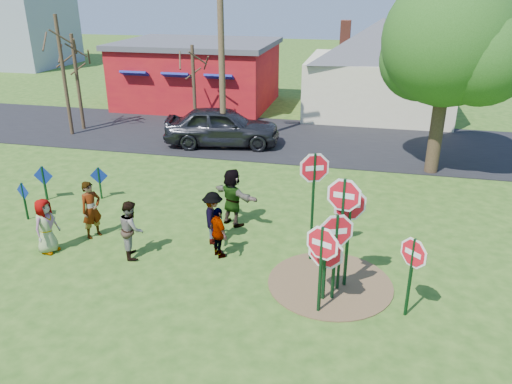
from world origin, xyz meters
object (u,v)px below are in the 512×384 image
at_px(leafy_tree, 452,47).
at_px(stop_sign_d, 350,214).
at_px(suv, 222,126).
at_px(utility_pole, 221,44).
at_px(stop_sign_a, 322,251).
at_px(stop_sign_b, 314,180).
at_px(person_b, 91,210).
at_px(person_a, 46,226).
at_px(stop_sign_c, 343,209).

bearing_deg(leafy_tree, stop_sign_d, -108.40).
relative_size(suv, leafy_tree, 0.70).
xyz_separation_m(stop_sign_d, utility_pole, (-6.22, 10.41, 2.69)).
bearing_deg(suv, leafy_tree, -109.09).
distance_m(stop_sign_a, suv, 13.39).
bearing_deg(stop_sign_d, stop_sign_a, -137.26).
xyz_separation_m(stop_sign_b, utility_pole, (-5.21, 9.30, 2.32)).
height_order(person_b, utility_pole, utility_pole).
distance_m(stop_sign_d, person_a, 8.46).
relative_size(stop_sign_d, leafy_tree, 0.37).
distance_m(utility_pole, leafy_tree, 9.36).
height_order(stop_sign_d, utility_pole, utility_pole).
height_order(stop_sign_c, stop_sign_d, stop_sign_c).
bearing_deg(stop_sign_d, leafy_tree, 47.17).
xyz_separation_m(stop_sign_a, leafy_tree, (3.58, 10.43, 3.33)).
relative_size(person_b, suv, 0.33).
bearing_deg(stop_sign_b, leafy_tree, 40.08).
bearing_deg(stop_sign_b, stop_sign_d, -70.92).
height_order(suv, leafy_tree, leafy_tree).
height_order(person_a, person_b, person_b).
distance_m(stop_sign_b, person_b, 6.77).
bearing_deg(person_b, stop_sign_b, -61.48).
height_order(person_b, suv, suv).
relative_size(stop_sign_b, stop_sign_c, 1.04).
xyz_separation_m(stop_sign_b, suv, (-5.39, 9.68, -1.44)).
relative_size(stop_sign_a, stop_sign_c, 0.75).
bearing_deg(person_a, person_b, -24.93).
xyz_separation_m(stop_sign_a, stop_sign_c, (0.36, 1.04, 0.59)).
distance_m(person_a, suv, 11.06).
bearing_deg(stop_sign_d, person_a, 156.25).
bearing_deg(person_b, leafy_tree, -24.63).
height_order(stop_sign_a, suv, stop_sign_a).
height_order(stop_sign_d, leafy_tree, leafy_tree).
bearing_deg(person_b, suv, 20.90).
height_order(stop_sign_c, suv, stop_sign_c).
height_order(stop_sign_b, suv, stop_sign_b).
bearing_deg(person_a, stop_sign_d, -80.29).
distance_m(stop_sign_a, person_b, 7.48).
bearing_deg(stop_sign_c, stop_sign_b, 132.35).
bearing_deg(utility_pole, stop_sign_b, -60.73).
bearing_deg(stop_sign_c, stop_sign_a, -100.07).
bearing_deg(stop_sign_b, utility_pole, 96.06).
bearing_deg(stop_sign_b, person_a, 166.09).
height_order(stop_sign_c, utility_pole, utility_pole).
bearing_deg(stop_sign_d, person_b, 147.74).
xyz_separation_m(stop_sign_c, stop_sign_d, (0.16, 0.19, -0.19)).
relative_size(stop_sign_a, suv, 0.44).
xyz_separation_m(stop_sign_a, stop_sign_b, (-0.49, 2.34, 0.77)).
height_order(stop_sign_d, person_a, stop_sign_d).
relative_size(stop_sign_d, utility_pole, 0.31).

